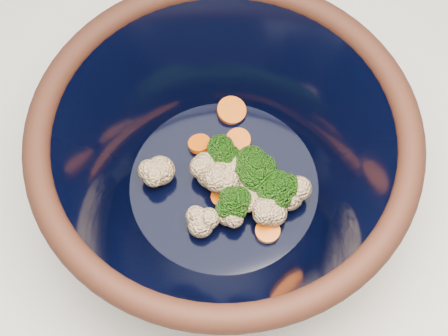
# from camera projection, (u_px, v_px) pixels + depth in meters

# --- Properties ---
(ground) EXTENTS (3.00, 3.00, 0.00)m
(ground) POSITION_uv_depth(u_px,v_px,m) (205.00, 304.00, 1.55)
(ground) COLOR #9E7A54
(ground) RESTS_ON ground
(counter) EXTENTS (1.20, 1.20, 0.90)m
(counter) POSITION_uv_depth(u_px,v_px,m) (198.00, 244.00, 1.15)
(counter) COLOR silver
(counter) RESTS_ON ground
(mixing_bowl) EXTENTS (0.46, 0.46, 0.16)m
(mixing_bowl) POSITION_uv_depth(u_px,v_px,m) (224.00, 161.00, 0.62)
(mixing_bowl) COLOR black
(mixing_bowl) RESTS_ON counter
(vegetable_pile) EXTENTS (0.15, 0.18, 0.05)m
(vegetable_pile) POSITION_uv_depth(u_px,v_px,m) (239.00, 180.00, 0.64)
(vegetable_pile) COLOR #608442
(vegetable_pile) RESTS_ON mixing_bowl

